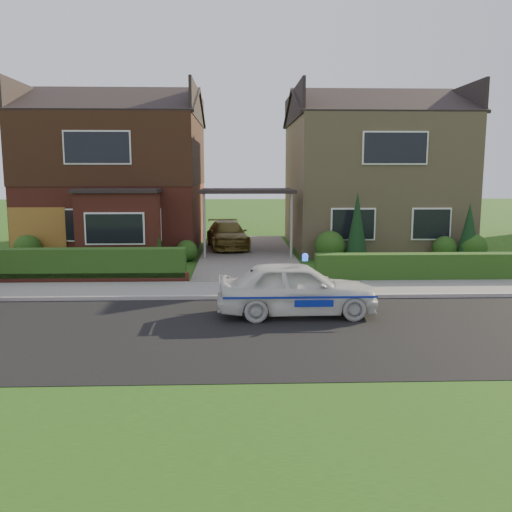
{
  "coord_description": "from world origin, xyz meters",
  "views": [
    {
      "loc": [
        -0.42,
        -11.45,
        3.45
      ],
      "look_at": [
        0.1,
        3.5,
        1.13
      ],
      "focal_mm": 38.0,
      "sensor_mm": 36.0,
      "label": 1
    }
  ],
  "objects": [
    {
      "name": "conifer_b",
      "position": [
        8.6,
        9.2,
        1.1
      ],
      "size": [
        0.9,
        0.9,
        2.2
      ],
      "primitive_type": "cone",
      "color": "black",
      "rests_on": "ground"
    },
    {
      "name": "potted_plant_b",
      "position": [
        -8.77,
        8.66,
        0.37
      ],
      "size": [
        0.51,
        0.48,
        0.74
      ],
      "primitive_type": "imported",
      "rotation": [
        0.0,
        0.0,
        1.06
      ],
      "color": "gray",
      "rests_on": "ground"
    },
    {
      "name": "house_left",
      "position": [
        -5.78,
        13.9,
        3.81
      ],
      "size": [
        7.5,
        9.53,
        7.25
      ],
      "color": "brown",
      "rests_on": "ground"
    },
    {
      "name": "grass_verge",
      "position": [
        0.0,
        -5.0,
        0.0
      ],
      "size": [
        60.0,
        4.0,
        0.01
      ],
      "primitive_type": "cube",
      "color": "#1B4B14",
      "rests_on": "ground"
    },
    {
      "name": "conifer_a",
      "position": [
        4.2,
        9.2,
        1.3
      ],
      "size": [
        0.9,
        0.9,
        2.6
      ],
      "primitive_type": "cone",
      "color": "black",
      "rests_on": "ground"
    },
    {
      "name": "house_right",
      "position": [
        5.8,
        13.99,
        3.66
      ],
      "size": [
        7.5,
        8.06,
        7.25
      ],
      "color": "#9C895F",
      "rests_on": "ground"
    },
    {
      "name": "shrub_left_mid",
      "position": [
        -4.0,
        9.3,
        0.66
      ],
      "size": [
        1.32,
        1.32,
        1.32
      ],
      "primitive_type": "sphere",
      "color": "#1D3D13",
      "rests_on": "ground"
    },
    {
      "name": "shrub_right_near",
      "position": [
        3.2,
        9.4,
        0.6
      ],
      "size": [
        1.2,
        1.2,
        1.2
      ],
      "primitive_type": "sphere",
      "color": "#1D3D13",
      "rests_on": "ground"
    },
    {
      "name": "road",
      "position": [
        0.0,
        0.0,
        0.0
      ],
      "size": [
        60.0,
        6.0,
        0.02
      ],
      "primitive_type": "cube",
      "color": "black",
      "rests_on": "ground"
    },
    {
      "name": "police_car",
      "position": [
        1.02,
        1.35,
        0.66
      ],
      "size": [
        3.55,
        3.9,
        1.48
      ],
      "rotation": [
        0.0,
        0.0,
        1.6
      ],
      "color": "silver",
      "rests_on": "ground"
    },
    {
      "name": "shrub_left_near",
      "position": [
        -2.4,
        9.6,
        0.42
      ],
      "size": [
        0.84,
        0.84,
        0.84
      ],
      "primitive_type": "sphere",
      "color": "#1D3D13",
      "rests_on": "ground"
    },
    {
      "name": "driveway",
      "position": [
        0.0,
        11.0,
        0.06
      ],
      "size": [
        3.8,
        12.0,
        0.12
      ],
      "primitive_type": "cube",
      "color": "#666059",
      "rests_on": "ground"
    },
    {
      "name": "potted_plant_c",
      "position": [
        -2.5,
        6.71,
        0.38
      ],
      "size": [
        0.51,
        0.51,
        0.75
      ],
      "primitive_type": "imported",
      "rotation": [
        0.0,
        0.0,
        1.8
      ],
      "color": "gray",
      "rests_on": "ground"
    },
    {
      "name": "kerb",
      "position": [
        0.0,
        3.05,
        0.06
      ],
      "size": [
        60.0,
        0.16,
        0.12
      ],
      "primitive_type": "cube",
      "color": "#9E9993",
      "rests_on": "ground"
    },
    {
      "name": "hedge_left",
      "position": [
        -5.8,
        5.45,
        0.0
      ],
      "size": [
        7.5,
        0.55,
        0.9
      ],
      "primitive_type": "cube",
      "color": "#1D3D13",
      "rests_on": "ground"
    },
    {
      "name": "sidewalk",
      "position": [
        0.0,
        4.1,
        0.05
      ],
      "size": [
        60.0,
        2.0,
        0.1
      ],
      "primitive_type": "cube",
      "color": "slate",
      "rests_on": "ground"
    },
    {
      "name": "hedge_right",
      "position": [
        5.8,
        5.35,
        0.0
      ],
      "size": [
        7.5,
        0.55,
        0.8
      ],
      "primitive_type": "cube",
      "color": "#1D3D13",
      "rests_on": "ground"
    },
    {
      "name": "shrub_right_far",
      "position": [
        8.8,
        9.2,
        0.54
      ],
      "size": [
        1.08,
        1.08,
        1.08
      ],
      "primitive_type": "sphere",
      "color": "#1D3D13",
      "rests_on": "ground"
    },
    {
      "name": "dwarf_wall",
      "position": [
        -5.8,
        5.3,
        0.18
      ],
      "size": [
        7.7,
        0.25,
        0.36
      ],
      "primitive_type": "cube",
      "color": "brown",
      "rests_on": "ground"
    },
    {
      "name": "driveway_car",
      "position": [
        -0.86,
        12.56,
        0.7
      ],
      "size": [
        2.16,
        4.21,
        1.17
      ],
      "primitive_type": "imported",
      "rotation": [
        0.0,
        0.0,
        0.13
      ],
      "color": "brown",
      "rests_on": "driveway"
    },
    {
      "name": "garage_door",
      "position": [
        -8.25,
        9.96,
        1.05
      ],
      "size": [
        2.2,
        0.1,
        2.1
      ],
      "primitive_type": "cube",
      "color": "brown",
      "rests_on": "ground"
    },
    {
      "name": "shrub_right_mid",
      "position": [
        7.8,
        9.5,
        0.48
      ],
      "size": [
        0.96,
        0.96,
        0.96
      ],
      "primitive_type": "sphere",
      "color": "#1D3D13",
      "rests_on": "ground"
    },
    {
      "name": "ground",
      "position": [
        0.0,
        0.0,
        0.0
      ],
      "size": [
        120.0,
        120.0,
        0.0
      ],
      "primitive_type": "plane",
      "color": "#1B4B14",
      "rests_on": "ground"
    },
    {
      "name": "shrub_left_far",
      "position": [
        -8.5,
        9.5,
        0.54
      ],
      "size": [
        1.08,
        1.08,
        1.08
      ],
      "primitive_type": "sphere",
      "color": "#1D3D13",
      "rests_on": "ground"
    },
    {
      "name": "carport_link",
      "position": [
        0.0,
        10.95,
        2.66
      ],
      "size": [
        3.8,
        3.0,
        2.77
      ],
      "color": "black",
      "rests_on": "ground"
    }
  ]
}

